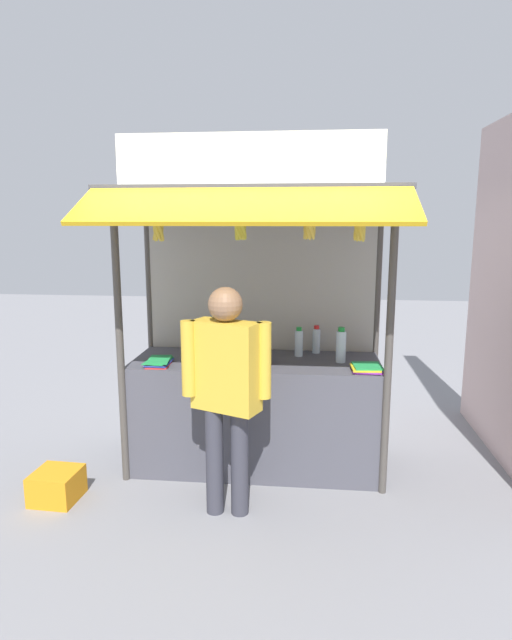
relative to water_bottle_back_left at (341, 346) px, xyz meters
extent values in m
plane|color=gray|center=(-0.71, -0.02, -1.09)|extent=(20.00, 20.00, 0.00)
cube|color=#4C4C56|center=(-0.71, -0.02, -0.62)|extent=(2.10, 0.77, 0.95)
cylinder|color=#4C4742|center=(-1.76, -0.40, 0.08)|extent=(0.06, 0.06, 2.34)
cylinder|color=#4C4742|center=(0.33, -0.40, 0.08)|extent=(0.06, 0.06, 2.34)
cylinder|color=#4C4742|center=(-1.76, 0.42, 0.08)|extent=(0.06, 0.06, 2.34)
cylinder|color=#4C4742|center=(0.33, 0.42, 0.08)|extent=(0.06, 0.06, 2.34)
cube|color=#B7B2A8|center=(-0.71, 0.42, 0.05)|extent=(2.05, 0.04, 2.29)
cube|color=#3F3F44|center=(-0.71, -0.09, 1.27)|extent=(2.30, 1.02, 0.04)
cube|color=gold|center=(-0.71, -0.85, 1.13)|extent=(2.26, 0.51, 0.26)
cube|color=white|center=(-0.71, -0.55, 1.46)|extent=(1.89, 0.04, 0.35)
cylinder|color=#59544C|center=(-0.71, -0.50, 1.17)|extent=(1.99, 0.02, 0.02)
cylinder|color=silver|center=(0.00, 0.00, -0.01)|extent=(0.08, 0.08, 0.26)
cylinder|color=#198C33|center=(0.00, 0.00, 0.14)|extent=(0.05, 0.05, 0.04)
cylinder|color=silver|center=(-0.36, 0.16, -0.03)|extent=(0.07, 0.07, 0.23)
cylinder|color=#198C33|center=(-0.36, 0.16, 0.10)|extent=(0.05, 0.05, 0.03)
cylinder|color=silver|center=(-0.20, 0.29, -0.03)|extent=(0.07, 0.07, 0.22)
cylinder|color=red|center=(-0.20, 0.29, 0.10)|extent=(0.05, 0.05, 0.03)
cube|color=purple|center=(-0.71, -0.16, -0.14)|extent=(0.26, 0.30, 0.01)
cube|color=purple|center=(-0.71, -0.17, -0.13)|extent=(0.24, 0.29, 0.01)
cube|color=black|center=(-0.71, -0.17, -0.12)|extent=(0.25, 0.29, 0.01)
cube|color=purple|center=(-0.70, -0.16, -0.11)|extent=(0.25, 0.30, 0.01)
cube|color=white|center=(-0.72, -0.17, -0.10)|extent=(0.24, 0.29, 0.01)
cube|color=black|center=(-0.71, -0.16, -0.09)|extent=(0.25, 0.29, 0.01)
cube|color=green|center=(-1.16, -0.01, -0.13)|extent=(0.21, 0.26, 0.01)
cube|color=black|center=(-1.16, -0.01, -0.12)|extent=(0.22, 0.27, 0.01)
cube|color=blue|center=(-1.15, -0.02, -0.11)|extent=(0.21, 0.26, 0.01)
cube|color=yellow|center=(-1.14, -0.01, -0.10)|extent=(0.21, 0.27, 0.01)
cube|color=purple|center=(0.20, -0.24, -0.14)|extent=(0.23, 0.24, 0.01)
cube|color=purple|center=(0.19, -0.25, -0.13)|extent=(0.23, 0.24, 0.01)
cube|color=yellow|center=(0.18, -0.26, -0.11)|extent=(0.23, 0.24, 0.01)
cube|color=green|center=(0.20, -0.25, -0.10)|extent=(0.24, 0.25, 0.01)
cube|color=red|center=(-1.49, -0.24, -0.14)|extent=(0.19, 0.29, 0.01)
cube|color=blue|center=(-1.49, -0.24, -0.12)|extent=(0.18, 0.28, 0.01)
cube|color=blue|center=(-1.50, -0.25, -0.12)|extent=(0.18, 0.29, 0.01)
cube|color=black|center=(-1.50, -0.24, -0.11)|extent=(0.18, 0.29, 0.01)
cube|color=green|center=(-1.50, -0.25, -0.10)|extent=(0.20, 0.29, 0.01)
cube|color=green|center=(-1.50, -0.25, -0.10)|extent=(0.21, 0.30, 0.01)
cylinder|color=#332D23|center=(-1.39, -0.50, 1.11)|extent=(0.01, 0.01, 0.08)
cylinder|color=olive|center=(-1.39, -0.50, 1.05)|extent=(0.04, 0.04, 0.04)
ellipsoid|color=yellow|center=(-1.37, -0.50, 0.96)|extent=(0.03, 0.06, 0.17)
ellipsoid|color=yellow|center=(-1.37, -0.49, 0.96)|extent=(0.07, 0.06, 0.17)
ellipsoid|color=yellow|center=(-1.39, -0.47, 0.96)|extent=(0.09, 0.03, 0.16)
ellipsoid|color=yellow|center=(-1.41, -0.48, 0.96)|extent=(0.08, 0.08, 0.17)
ellipsoid|color=yellow|center=(-1.41, -0.50, 0.96)|extent=(0.04, 0.07, 0.17)
ellipsoid|color=yellow|center=(-1.41, -0.52, 0.96)|extent=(0.07, 0.07, 0.17)
ellipsoid|color=yellow|center=(-1.39, -0.53, 0.96)|extent=(0.08, 0.04, 0.17)
ellipsoid|color=yellow|center=(-1.37, -0.52, 0.96)|extent=(0.07, 0.07, 0.17)
cylinder|color=#332D23|center=(0.08, -0.50, 1.11)|extent=(0.01, 0.01, 0.08)
cylinder|color=olive|center=(0.08, -0.50, 1.05)|extent=(0.04, 0.04, 0.04)
ellipsoid|color=yellow|center=(0.10, -0.50, 0.96)|extent=(0.04, 0.07, 0.16)
ellipsoid|color=yellow|center=(0.09, -0.49, 0.96)|extent=(0.07, 0.06, 0.17)
ellipsoid|color=yellow|center=(0.08, -0.49, 0.96)|extent=(0.07, 0.05, 0.17)
ellipsoid|color=yellow|center=(0.05, -0.49, 0.97)|extent=(0.07, 0.09, 0.17)
ellipsoid|color=yellow|center=(0.06, -0.52, 0.97)|extent=(0.07, 0.08, 0.17)
ellipsoid|color=yellow|center=(0.08, -0.52, 0.96)|extent=(0.08, 0.04, 0.16)
ellipsoid|color=yellow|center=(0.09, -0.51, 0.96)|extent=(0.06, 0.06, 0.17)
cylinder|color=#332D23|center=(-0.28, -0.50, 1.12)|extent=(0.01, 0.01, 0.07)
cylinder|color=olive|center=(-0.28, -0.50, 1.06)|extent=(0.04, 0.04, 0.04)
ellipsoid|color=#E5C247|center=(-0.25, -0.50, 0.97)|extent=(0.04, 0.09, 0.16)
ellipsoid|color=#E5C247|center=(-0.27, -0.48, 0.98)|extent=(0.09, 0.06, 0.17)
ellipsoid|color=#E5C247|center=(-0.29, -0.48, 0.98)|extent=(0.08, 0.07, 0.17)
ellipsoid|color=#E5C247|center=(-0.30, -0.50, 0.97)|extent=(0.04, 0.08, 0.16)
ellipsoid|color=#E5C247|center=(-0.29, -0.52, 0.97)|extent=(0.07, 0.05, 0.17)
ellipsoid|color=#E5C247|center=(-0.27, -0.52, 0.97)|extent=(0.08, 0.06, 0.17)
cylinder|color=#332D23|center=(-0.78, -0.50, 1.11)|extent=(0.01, 0.01, 0.09)
cylinder|color=olive|center=(-0.78, -0.50, 1.04)|extent=(0.04, 0.04, 0.04)
ellipsoid|color=gold|center=(-0.76, -0.50, 0.96)|extent=(0.04, 0.08, 0.15)
ellipsoid|color=gold|center=(-0.76, -0.48, 0.96)|extent=(0.08, 0.07, 0.16)
ellipsoid|color=gold|center=(-0.78, -0.48, 0.96)|extent=(0.07, 0.04, 0.15)
ellipsoid|color=gold|center=(-0.79, -0.48, 0.96)|extent=(0.07, 0.05, 0.16)
ellipsoid|color=gold|center=(-0.80, -0.50, 0.96)|extent=(0.05, 0.08, 0.16)
ellipsoid|color=gold|center=(-0.80, -0.51, 0.96)|extent=(0.05, 0.08, 0.16)
ellipsoid|color=gold|center=(-0.79, -0.53, 0.96)|extent=(0.08, 0.06, 0.16)
ellipsoid|color=gold|center=(-0.77, -0.53, 0.96)|extent=(0.08, 0.04, 0.15)
ellipsoid|color=gold|center=(-0.76, -0.52, 0.97)|extent=(0.07, 0.08, 0.16)
cylinder|color=#383842|center=(-0.94, -0.82, -0.69)|extent=(0.13, 0.13, 0.80)
cylinder|color=#383842|center=(-0.75, -0.82, -0.69)|extent=(0.13, 0.13, 0.80)
cube|color=gold|center=(-0.84, -0.82, 0.03)|extent=(0.52, 0.37, 0.64)
cylinder|color=gold|center=(-1.11, -0.82, 0.08)|extent=(0.10, 0.10, 0.54)
cylinder|color=gold|center=(-0.58, -0.82, 0.08)|extent=(0.10, 0.10, 0.54)
sphere|color=#936B4C|center=(-0.84, -0.82, 0.47)|extent=(0.24, 0.24, 0.24)
cube|color=orange|center=(-2.18, -0.78, -0.97)|extent=(0.35, 0.35, 0.23)
camera|label=1|loc=(-0.27, -4.34, 1.04)|focal=29.56mm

